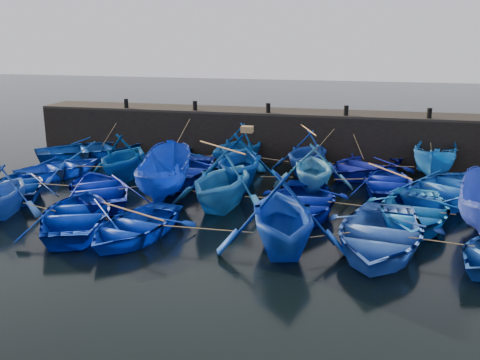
% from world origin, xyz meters
% --- Properties ---
extents(ground, '(120.00, 120.00, 0.00)m').
position_xyz_m(ground, '(0.00, 0.00, 0.00)').
color(ground, black).
rests_on(ground, ground).
extents(quay_wall, '(26.00, 2.50, 2.50)m').
position_xyz_m(quay_wall, '(0.00, 10.50, 1.25)').
color(quay_wall, black).
rests_on(quay_wall, ground).
extents(quay_top, '(26.00, 2.50, 0.12)m').
position_xyz_m(quay_top, '(0.00, 10.50, 2.56)').
color(quay_top, black).
rests_on(quay_top, quay_wall).
extents(bollard_0, '(0.24, 0.24, 0.50)m').
position_xyz_m(bollard_0, '(-8.00, 9.60, 2.87)').
color(bollard_0, black).
rests_on(bollard_0, quay_top).
extents(bollard_1, '(0.24, 0.24, 0.50)m').
position_xyz_m(bollard_1, '(-4.00, 9.60, 2.87)').
color(bollard_1, black).
rests_on(bollard_1, quay_top).
extents(bollard_2, '(0.24, 0.24, 0.50)m').
position_xyz_m(bollard_2, '(0.00, 9.60, 2.87)').
color(bollard_2, black).
rests_on(bollard_2, quay_top).
extents(bollard_3, '(0.24, 0.24, 0.50)m').
position_xyz_m(bollard_3, '(4.00, 9.60, 2.87)').
color(bollard_3, black).
rests_on(bollard_3, quay_top).
extents(bollard_4, '(0.24, 0.24, 0.50)m').
position_xyz_m(bollard_4, '(8.00, 9.60, 2.87)').
color(bollard_4, black).
rests_on(bollard_4, quay_top).
extents(boat_0, '(6.98, 6.68, 1.18)m').
position_xyz_m(boat_0, '(-9.27, 7.69, 0.59)').
color(boat_0, navy).
rests_on(boat_0, ground).
extents(boat_1, '(3.58, 4.98, 1.03)m').
position_xyz_m(boat_1, '(-4.93, 7.16, 0.51)').
color(boat_1, '#0437B4').
rests_on(boat_1, ground).
extents(boat_2, '(5.05, 5.35, 2.24)m').
position_xyz_m(boat_2, '(-1.23, 8.15, 1.12)').
color(boat_2, '#0A4993').
rests_on(boat_2, ground).
extents(boat_3, '(4.31, 4.74, 2.14)m').
position_xyz_m(boat_3, '(2.33, 7.56, 1.07)').
color(boat_3, '#113795').
rests_on(boat_3, ground).
extents(boat_4, '(5.81, 6.24, 1.05)m').
position_xyz_m(boat_4, '(5.01, 7.75, 0.53)').
color(boat_4, navy).
rests_on(boat_4, ground).
extents(boat_5, '(2.75, 5.26, 1.94)m').
position_xyz_m(boat_5, '(8.28, 7.87, 0.97)').
color(boat_5, '#14579C').
rests_on(boat_5, ground).
extents(boat_6, '(4.71, 5.07, 0.86)m').
position_xyz_m(boat_6, '(-9.14, 4.35, 0.43)').
color(boat_6, blue).
rests_on(boat_6, ground).
extents(boat_7, '(3.76, 4.32, 2.21)m').
position_xyz_m(boat_7, '(-5.89, 4.54, 1.11)').
color(boat_7, navy).
rests_on(boat_7, ground).
extents(boat_8, '(3.89, 5.39, 1.11)m').
position_xyz_m(boat_8, '(-3.06, 4.58, 0.56)').
color(boat_8, '#132ABA').
rests_on(boat_8, ground).
extents(boat_9, '(4.48, 5.07, 2.49)m').
position_xyz_m(boat_9, '(-0.29, 4.50, 1.25)').
color(boat_9, navy).
rests_on(boat_9, ground).
extents(boat_10, '(4.08, 4.54, 2.14)m').
position_xyz_m(boat_10, '(2.92, 4.73, 1.07)').
color(boat_10, '#357FCF').
rests_on(boat_10, ground).
extents(boat_11, '(3.23, 4.49, 0.92)m').
position_xyz_m(boat_11, '(6.10, 5.19, 0.46)').
color(boat_11, '#05158C').
rests_on(boat_11, ground).
extents(boat_12, '(6.42, 6.93, 1.17)m').
position_xyz_m(boat_12, '(8.65, 4.58, 0.59)').
color(boat_12, blue).
rests_on(boat_12, ground).
extents(boat_13, '(4.86, 5.20, 0.88)m').
position_xyz_m(boat_13, '(-9.15, 1.24, 0.44)').
color(boat_13, navy).
rests_on(boat_13, ground).
extents(boat_14, '(5.79, 6.12, 1.03)m').
position_xyz_m(boat_14, '(-5.48, 1.25, 0.52)').
color(boat_14, '#021697').
rests_on(boat_14, ground).
extents(boat_15, '(2.88, 5.50, 2.02)m').
position_xyz_m(boat_15, '(-2.93, 1.99, 1.01)').
color(boat_15, '#0A2C9C').
rests_on(boat_15, ground).
extents(boat_16, '(4.53, 5.07, 2.42)m').
position_xyz_m(boat_16, '(-0.30, 1.44, 1.21)').
color(boat_16, blue).
rests_on(boat_16, ground).
extents(boat_17, '(3.98, 5.27, 1.04)m').
position_xyz_m(boat_17, '(2.89, 1.52, 0.52)').
color(boat_17, '#001080').
rests_on(boat_17, ground).
extents(boat_18, '(4.25, 5.53, 1.07)m').
position_xyz_m(boat_18, '(6.84, 1.16, 0.53)').
color(boat_18, blue).
rests_on(boat_18, ground).
extents(boat_20, '(3.89, 4.28, 1.94)m').
position_xyz_m(boat_20, '(-8.16, -1.24, 0.97)').
color(boat_20, blue).
rests_on(boat_20, ground).
extents(boat_21, '(5.07, 5.91, 1.03)m').
position_xyz_m(boat_21, '(-4.68, -1.80, 0.52)').
color(boat_21, '#0021A2').
rests_on(boat_21, ground).
extents(boat_22, '(3.93, 4.96, 0.93)m').
position_xyz_m(boat_22, '(-2.36, -2.31, 0.46)').
color(boat_22, '#0529B8').
rests_on(boat_22, ground).
extents(boat_23, '(5.15, 5.62, 2.50)m').
position_xyz_m(boat_23, '(2.62, -2.25, 1.25)').
color(boat_23, '#083099').
rests_on(boat_23, ground).
extents(boat_24, '(4.68, 6.06, 1.16)m').
position_xyz_m(boat_24, '(5.61, -1.54, 0.58)').
color(boat_24, '#2851B5').
rests_on(boat_24, ground).
extents(wooden_crate, '(0.50, 0.42, 0.27)m').
position_xyz_m(wooden_crate, '(0.01, 4.50, 2.63)').
color(wooden_crate, olive).
rests_on(wooden_crate, boat_9).
extents(mooring_ropes, '(17.67, 11.85, 2.10)m').
position_xyz_m(mooring_ropes, '(-0.15, 4.84, 0.87)').
color(mooring_ropes, tan).
rests_on(mooring_ropes, ground).
extents(loose_oars, '(10.72, 11.94, 1.55)m').
position_xyz_m(loose_oars, '(1.44, 2.97, 1.63)').
color(loose_oars, '#99724C').
rests_on(loose_oars, ground).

